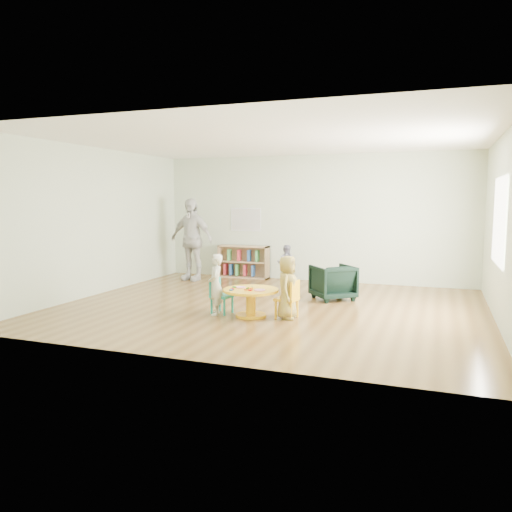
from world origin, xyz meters
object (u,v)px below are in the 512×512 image
Objects in this scene: activity_table at (251,297)px; adult_caretaker at (191,239)px; kid_chair_right at (289,298)px; bookshelf at (244,262)px; kid_chair_left at (220,294)px; armchair at (333,282)px; child_right at (287,287)px; child_left at (216,285)px; toddler at (286,264)px.

activity_table is 0.47× the size of adult_caretaker.
kid_chair_right is 0.32× the size of adult_caretaker.
kid_chair_left is at bearing -74.31° from bookshelf.
armchair is 1.75m from child_right.
adult_caretaker is (-1.96, 2.95, 0.44)m from child_left.
kid_chair_left is at bearing 175.08° from activity_table.
armchair is at bearing -36.60° from bookshelf.
activity_table is 1.54× the size of kid_chair_left.
bookshelf is 1.34m from adult_caretaker.
child_right is at bearing -59.09° from bookshelf.
kid_chair_left is at bearing 85.01° from child_right.
child_left is 0.99× the size of child_right.
toddler reaches higher than bookshelf.
child_left reaches higher than bookshelf.
adult_caretaker is (-0.98, -0.73, 0.56)m from bookshelf.
toddler reaches higher than armchair.
child_left is 0.52× the size of adult_caretaker.
adult_caretaker is at bearing -56.36° from armchair.
kid_chair_left is 0.47× the size of bookshelf.
adult_caretaker is (-3.46, 1.11, 0.60)m from armchair.
toddler is (-0.41, 3.26, 0.12)m from activity_table.
toddler is at bearing 24.59° from kid_chair_right.
child_right reaches higher than activity_table.
adult_caretaker is (-3.12, 2.78, 0.61)m from kid_chair_right.
child_left is at bearing -74.99° from bookshelf.
bookshelf is 3.09m from armchair.
child_right is (1.13, 0.00, 0.18)m from kid_chair_left.
child_left is (-1.16, -0.18, 0.17)m from kid_chair_right.
activity_table is 0.90× the size of child_left.
kid_chair_right reaches higher than kid_chair_left.
kid_chair_right is at bearing 100.90° from kid_chair_left.
kid_chair_right is at bearing -33.10° from adult_caretaker.
child_left is (-0.01, -0.13, 0.18)m from kid_chair_left.
child_right reaches higher than armchair.
kid_chair_left is (-0.55, 0.05, 0.00)m from activity_table.
bookshelf is 1.19m from toddler.
activity_table is 0.72× the size of bookshelf.
toddler is at bearing 156.79° from child_left.
child_left is at bearing 84.73° from toddler.
adult_caretaker is (-2.12, -0.39, 0.51)m from toddler.
bookshelf reaches higher than kid_chair_right.
activity_table is 0.55m from kid_chair_left.
kid_chair_right is 4.11m from bookshelf.
bookshelf is at bearing 38.39° from kid_chair_right.
child_right is at bearing 39.68° from armchair.
kid_chair_right is 4.22m from adult_caretaker.
activity_table is at bearing 77.87° from child_left.
adult_caretaker is (-1.97, 2.82, 0.62)m from kid_chair_left.
armchair is 0.38× the size of adult_caretaker.
toddler is at bearing 12.00° from child_right.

